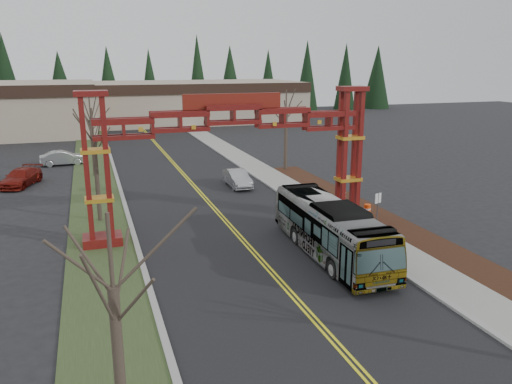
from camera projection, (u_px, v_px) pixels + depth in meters
name	position (u px, v px, depth m)	size (l,w,h in m)	color
road	(209.00, 202.00, 38.10)	(12.00, 110.00, 0.02)	black
lane_line_left	(207.00, 202.00, 38.06)	(0.12, 100.00, 0.01)	yellow
lane_line_right	(210.00, 202.00, 38.13)	(0.12, 100.00, 0.01)	yellow
curb_right	(283.00, 195.00, 39.98)	(0.30, 110.00, 0.15)	#A2A29C
sidewalk_right	(300.00, 193.00, 40.43)	(2.60, 110.00, 0.14)	gray
landscape_strip	(452.00, 255.00, 27.48)	(2.60, 50.00, 0.12)	black
grass_median	(99.00, 212.00, 35.62)	(4.00, 110.00, 0.08)	#314321
curb_left	(126.00, 209.00, 36.19)	(0.30, 110.00, 0.15)	#A2A29C
gateway_arch	(233.00, 137.00, 30.18)	(18.20, 1.60, 8.90)	#590B0F
retail_building_east	(192.00, 101.00, 90.71)	(38.00, 20.30, 7.00)	tan
conifer_treeline	(130.00, 83.00, 98.00)	(116.10, 5.60, 13.00)	black
transit_bus	(330.00, 229.00, 27.31)	(2.58, 11.03, 3.07)	#B7B8BF
silver_sedan	(237.00, 178.00, 42.78)	(1.56, 4.46, 1.47)	#A5A8AD
parked_car_mid_a	(21.00, 177.00, 43.07)	(2.08, 5.11, 1.48)	maroon
parked_car_far_a	(63.00, 158.00, 51.79)	(1.59, 4.57, 1.51)	#A3A8AA
bare_tree_median_near	(113.00, 288.00, 12.78)	(3.04, 3.04, 6.79)	#382D26
bare_tree_median_mid	(94.00, 139.00, 32.20)	(2.91, 2.91, 7.57)	#382D26
bare_tree_median_far	(91.00, 120.00, 45.70)	(3.27, 3.27, 7.43)	#382D26
bare_tree_right_far	(286.00, 113.00, 48.23)	(3.39, 3.39, 7.86)	#382D26
street_sign	(378.00, 203.00, 31.66)	(0.52, 0.20, 2.36)	#3F3F44
barrel_south	(367.00, 211.00, 34.49)	(0.48, 0.48, 0.88)	#F0450D
barrel_mid	(341.00, 203.00, 36.08)	(0.56, 0.56, 1.04)	#F0450D
barrel_north	(342.00, 194.00, 38.50)	(0.53, 0.53, 0.98)	#F0450D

